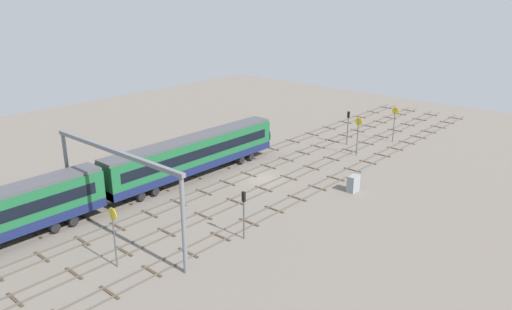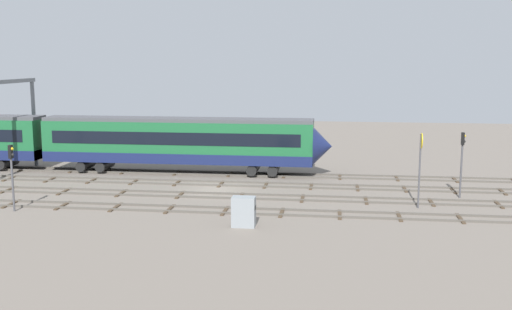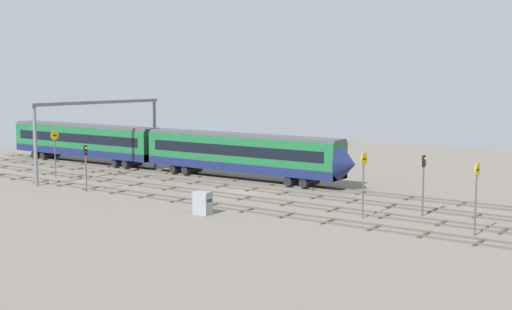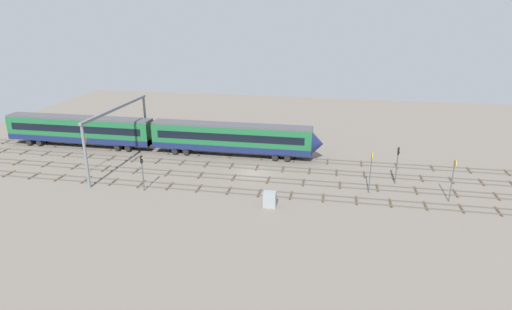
{
  "view_description": "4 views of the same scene",
  "coord_description": "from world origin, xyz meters",
  "px_view_note": "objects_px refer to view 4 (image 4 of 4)",
  "views": [
    {
      "loc": [
        -40.83,
        -34.78,
        20.97
      ],
      "look_at": [
        -0.03,
        0.97,
        2.76
      ],
      "focal_mm": 34.47,
      "sensor_mm": 36.0,
      "label": 1
    },
    {
      "loc": [
        9.04,
        -45.02,
        10.08
      ],
      "look_at": [
        2.87,
        2.22,
        2.48
      ],
      "focal_mm": 42.26,
      "sensor_mm": 36.0,
      "label": 2
    },
    {
      "loc": [
        38.31,
        -51.33,
        11.03
      ],
      "look_at": [
        1.09,
        1.17,
        3.57
      ],
      "focal_mm": 47.93,
      "sensor_mm": 36.0,
      "label": 3
    },
    {
      "loc": [
        10.33,
        -53.29,
        21.17
      ],
      "look_at": [
        -0.06,
        1.78,
        2.01
      ],
      "focal_mm": 30.23,
      "sensor_mm": 36.0,
      "label": 4
    }
  ],
  "objects_px": {
    "train": "(157,135)",
    "speed_sign_near_foreground": "(453,174)",
    "relay_cabinet": "(270,199)",
    "overhead_gantry": "(118,122)",
    "speed_sign_far_trackside": "(371,166)",
    "speed_sign_mid_trackside": "(85,148)",
    "signal_light_trackside_approach": "(397,160)",
    "signal_light_trackside_departure": "(142,168)"
  },
  "relations": [
    {
      "from": "speed_sign_far_trackside",
      "to": "signal_light_trackside_departure",
      "type": "bearing_deg",
      "value": -170.82
    },
    {
      "from": "train",
      "to": "signal_light_trackside_departure",
      "type": "distance_m",
      "value": 15.3
    },
    {
      "from": "train",
      "to": "speed_sign_near_foreground",
      "type": "height_order",
      "value": "speed_sign_near_foreground"
    },
    {
      "from": "speed_sign_near_foreground",
      "to": "speed_sign_mid_trackside",
      "type": "relative_size",
      "value": 1.0
    },
    {
      "from": "signal_light_trackside_departure",
      "to": "signal_light_trackside_approach",
      "type": "bearing_deg",
      "value": 14.59
    },
    {
      "from": "overhead_gantry",
      "to": "signal_light_trackside_approach",
      "type": "relative_size",
      "value": 3.67
    },
    {
      "from": "signal_light_trackside_approach",
      "to": "relay_cabinet",
      "type": "bearing_deg",
      "value": -146.59
    },
    {
      "from": "signal_light_trackside_approach",
      "to": "signal_light_trackside_departure",
      "type": "xyz_separation_m",
      "value": [
        -30.42,
        -7.92,
        -0.21
      ]
    },
    {
      "from": "speed_sign_far_trackside",
      "to": "speed_sign_mid_trackside",
      "type": "bearing_deg",
      "value": 179.87
    },
    {
      "from": "speed_sign_far_trackside",
      "to": "signal_light_trackside_departure",
      "type": "xyz_separation_m",
      "value": [
        -26.97,
        -4.36,
        -0.51
      ]
    },
    {
      "from": "overhead_gantry",
      "to": "speed_sign_far_trackside",
      "type": "bearing_deg",
      "value": -6.49
    },
    {
      "from": "signal_light_trackside_departure",
      "to": "train",
      "type": "bearing_deg",
      "value": 106.67
    },
    {
      "from": "overhead_gantry",
      "to": "speed_sign_near_foreground",
      "type": "xyz_separation_m",
      "value": [
        43.05,
        -4.65,
        -2.84
      ]
    },
    {
      "from": "speed_sign_far_trackside",
      "to": "speed_sign_near_foreground",
      "type": "bearing_deg",
      "value": -4.91
    },
    {
      "from": "overhead_gantry",
      "to": "speed_sign_near_foreground",
      "type": "distance_m",
      "value": 43.4
    },
    {
      "from": "signal_light_trackside_departure",
      "to": "speed_sign_near_foreground",
      "type": "bearing_deg",
      "value": 5.7
    },
    {
      "from": "train",
      "to": "signal_light_trackside_departure",
      "type": "bearing_deg",
      "value": -73.33
    },
    {
      "from": "signal_light_trackside_approach",
      "to": "relay_cabinet",
      "type": "relative_size",
      "value": 2.61
    },
    {
      "from": "signal_light_trackside_approach",
      "to": "relay_cabinet",
      "type": "height_order",
      "value": "signal_light_trackside_approach"
    },
    {
      "from": "speed_sign_near_foreground",
      "to": "overhead_gantry",
      "type": "bearing_deg",
      "value": 173.84
    },
    {
      "from": "overhead_gantry",
      "to": "signal_light_trackside_departure",
      "type": "bearing_deg",
      "value": -49.23
    },
    {
      "from": "train",
      "to": "signal_light_trackside_departure",
      "type": "xyz_separation_m",
      "value": [
        4.39,
        -14.66,
        0.28
      ]
    },
    {
      "from": "speed_sign_near_foreground",
      "to": "relay_cabinet",
      "type": "xyz_separation_m",
      "value": [
        -20.14,
        -5.31,
        -2.49
      ]
    },
    {
      "from": "speed_sign_mid_trackside",
      "to": "speed_sign_far_trackside",
      "type": "relative_size",
      "value": 0.99
    },
    {
      "from": "train",
      "to": "speed_sign_mid_trackside",
      "type": "height_order",
      "value": "speed_sign_mid_trackside"
    },
    {
      "from": "speed_sign_near_foreground",
      "to": "speed_sign_far_trackside",
      "type": "relative_size",
      "value": 0.99
    },
    {
      "from": "speed_sign_mid_trackside",
      "to": "relay_cabinet",
      "type": "height_order",
      "value": "speed_sign_mid_trackside"
    },
    {
      "from": "signal_light_trackside_departure",
      "to": "relay_cabinet",
      "type": "bearing_deg",
      "value": -6.2
    },
    {
      "from": "relay_cabinet",
      "to": "speed_sign_near_foreground",
      "type": "bearing_deg",
      "value": 14.76
    },
    {
      "from": "speed_sign_far_trackside",
      "to": "signal_light_trackside_approach",
      "type": "bearing_deg",
      "value": 45.91
    },
    {
      "from": "speed_sign_mid_trackside",
      "to": "signal_light_trackside_departure",
      "type": "bearing_deg",
      "value": -23.63
    },
    {
      "from": "signal_light_trackside_approach",
      "to": "speed_sign_near_foreground",
      "type": "bearing_deg",
      "value": -38.08
    },
    {
      "from": "signal_light_trackside_approach",
      "to": "speed_sign_mid_trackside",
      "type": "bearing_deg",
      "value": -175.1
    },
    {
      "from": "speed_sign_far_trackside",
      "to": "relay_cabinet",
      "type": "height_order",
      "value": "speed_sign_far_trackside"
    },
    {
      "from": "speed_sign_mid_trackside",
      "to": "speed_sign_far_trackside",
      "type": "height_order",
      "value": "speed_sign_far_trackside"
    },
    {
      "from": "overhead_gantry",
      "to": "relay_cabinet",
      "type": "relative_size",
      "value": 9.6
    },
    {
      "from": "relay_cabinet",
      "to": "train",
      "type": "bearing_deg",
      "value": 140.97
    },
    {
      "from": "speed_sign_mid_trackside",
      "to": "signal_light_trackside_approach",
      "type": "bearing_deg",
      "value": 4.9
    },
    {
      "from": "speed_sign_near_foreground",
      "to": "speed_sign_far_trackside",
      "type": "height_order",
      "value": "speed_sign_far_trackside"
    },
    {
      "from": "speed_sign_near_foreground",
      "to": "signal_light_trackside_departure",
      "type": "distance_m",
      "value": 36.13
    },
    {
      "from": "speed_sign_near_foreground",
      "to": "signal_light_trackside_approach",
      "type": "distance_m",
      "value": 7.03
    },
    {
      "from": "speed_sign_mid_trackside",
      "to": "signal_light_trackside_approach",
      "type": "xyz_separation_m",
      "value": [
        40.58,
        3.48,
        -0.28
      ]
    }
  ]
}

